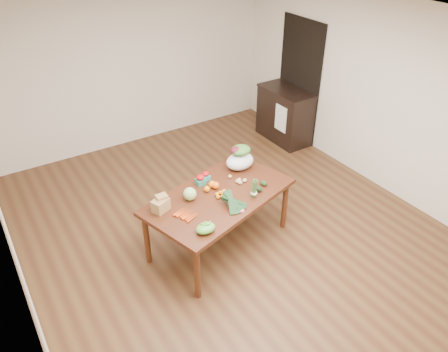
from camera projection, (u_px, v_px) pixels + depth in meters
floor at (229, 228)px, 5.83m from camera, size 6.00×6.00×0.00m
ceiling at (230, 19)px, 4.37m from camera, size 5.00×6.00×0.02m
room_walls at (229, 138)px, 5.10m from camera, size 5.02×6.02×2.70m
dining_table at (219, 220)px, 5.38m from camera, size 1.99×1.44×0.75m
doorway_dark at (299, 81)px, 7.51m from camera, size 0.02×1.00×2.10m
cabinet at (285, 115)px, 7.72m from camera, size 0.52×1.02×0.94m
dish_towel at (281, 118)px, 7.41m from camera, size 0.02×0.28×0.45m
paper_bag at (160, 204)px, 4.87m from camera, size 0.30×0.27×0.18m
cabbage at (190, 194)px, 5.05m from camera, size 0.16×0.16×0.16m
strawberry_basket_a at (200, 181)px, 5.34m from camera, size 0.14×0.14×0.10m
strawberry_basket_b at (206, 177)px, 5.43m from camera, size 0.12×0.12×0.09m
orange_a at (207, 189)px, 5.21m from camera, size 0.07×0.07×0.07m
orange_b at (212, 184)px, 5.28m from camera, size 0.09×0.09×0.09m
orange_c at (216, 185)px, 5.26m from camera, size 0.09×0.09×0.09m
mandarin_cluster at (222, 194)px, 5.13m from camera, size 0.22×0.22×0.08m
carrots at (186, 214)px, 4.84m from camera, size 0.28×0.30×0.03m
snap_pea_bag at (206, 228)px, 4.58m from camera, size 0.22×0.16×0.10m
kale_bunch at (235, 203)px, 4.91m from camera, size 0.42×0.47×0.16m
asparagus_bundle at (254, 189)px, 5.06m from camera, size 0.11×0.13×0.26m
potato_a at (238, 181)px, 5.38m from camera, size 0.06×0.05×0.05m
potato_b at (240, 183)px, 5.35m from camera, size 0.06×0.05×0.05m
potato_c at (239, 180)px, 5.41m from camera, size 0.05×0.04×0.04m
potato_d at (230, 176)px, 5.47m from camera, size 0.05×0.04×0.04m
potato_e at (245, 180)px, 5.39m from camera, size 0.06×0.05×0.05m
avocado_a at (258, 189)px, 5.22m from camera, size 0.10×0.12×0.07m
avocado_b at (264, 183)px, 5.32m from camera, size 0.09×0.12×0.07m
salad_bag at (240, 158)px, 5.60m from camera, size 0.44×0.38×0.29m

